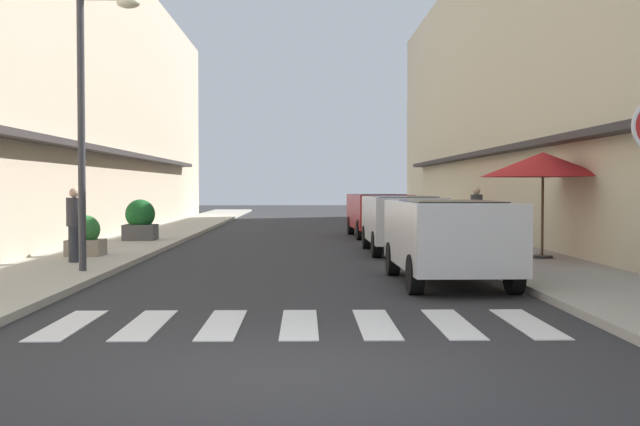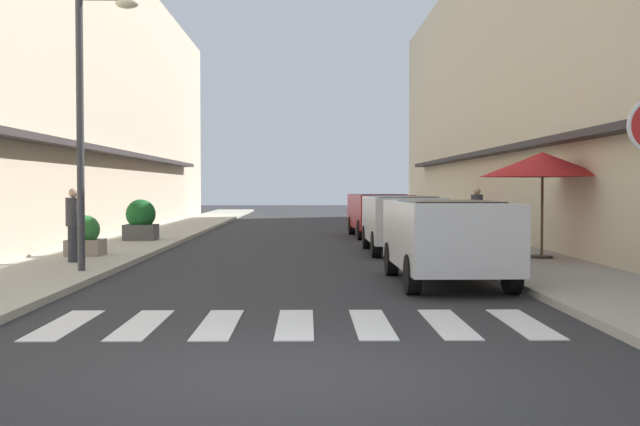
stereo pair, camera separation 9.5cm
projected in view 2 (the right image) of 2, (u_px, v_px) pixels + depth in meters
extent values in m
plane|color=#2B2B2D|center=(303.00, 241.00, 25.11)|extent=(98.53, 98.53, 0.00)
cube|color=#ADA899|center=(146.00, 240.00, 25.04)|extent=(2.53, 62.70, 0.12)
cube|color=#9E998E|center=(458.00, 239.00, 25.19)|extent=(2.53, 62.70, 0.12)
cube|color=#C6B299|center=(37.00, 91.00, 26.06)|extent=(5.00, 42.31, 9.68)
cube|color=#332D2D|center=(122.00, 154.00, 26.17)|extent=(0.50, 29.61, 0.16)
cube|color=beige|center=(566.00, 83.00, 26.32)|extent=(5.00, 42.31, 10.27)
cube|color=#332D2D|center=(483.00, 154.00, 26.35)|extent=(0.50, 29.61, 0.16)
cube|color=silver|center=(65.00, 325.00, 9.89)|extent=(0.45, 2.20, 0.01)
cube|color=silver|center=(142.00, 324.00, 9.91)|extent=(0.45, 2.20, 0.01)
cube|color=silver|center=(219.00, 324.00, 9.92)|extent=(0.45, 2.20, 0.01)
cube|color=silver|center=(295.00, 324.00, 9.94)|extent=(0.45, 2.20, 0.01)
cube|color=silver|center=(372.00, 324.00, 9.95)|extent=(0.45, 2.20, 0.01)
cube|color=silver|center=(448.00, 324.00, 9.97)|extent=(0.45, 2.20, 0.01)
cube|color=silver|center=(524.00, 323.00, 9.98)|extent=(0.45, 2.20, 0.01)
cube|color=silver|center=(446.00, 234.00, 14.06)|extent=(1.82, 4.21, 1.13)
cube|color=black|center=(448.00, 217.00, 13.84)|extent=(1.51, 2.37, 0.56)
cylinder|color=black|center=(391.00, 259.00, 15.43)|extent=(0.23, 0.64, 0.64)
cylinder|color=black|center=(473.00, 259.00, 15.48)|extent=(0.23, 0.64, 0.64)
cylinder|color=black|center=(413.00, 275.00, 12.68)|extent=(0.23, 0.64, 0.64)
cylinder|color=black|center=(512.00, 274.00, 12.73)|extent=(0.23, 0.64, 0.64)
cube|color=silver|center=(402.00, 219.00, 20.66)|extent=(1.78, 4.19, 1.13)
cube|color=black|center=(403.00, 207.00, 20.45)|extent=(1.49, 2.35, 0.56)
cylinder|color=black|center=(367.00, 237.00, 22.04)|extent=(0.22, 0.64, 0.64)
cylinder|color=black|center=(424.00, 237.00, 22.08)|extent=(0.22, 0.64, 0.64)
cylinder|color=black|center=(376.00, 244.00, 19.29)|extent=(0.22, 0.64, 0.64)
cylinder|color=black|center=(442.00, 244.00, 19.32)|extent=(0.22, 0.64, 0.64)
cube|color=maroon|center=(379.00, 211.00, 27.21)|extent=(1.94, 4.50, 1.13)
cube|color=black|center=(380.00, 202.00, 26.98)|extent=(1.58, 2.54, 0.56)
cylinder|color=black|center=(352.00, 226.00, 28.64)|extent=(0.25, 0.65, 0.64)
cylinder|color=black|center=(396.00, 226.00, 28.73)|extent=(0.25, 0.65, 0.64)
cylinder|color=black|center=(361.00, 230.00, 25.72)|extent=(0.25, 0.65, 0.64)
cylinder|color=black|center=(410.00, 230.00, 25.81)|extent=(0.25, 0.65, 0.64)
cylinder|color=#38383D|center=(80.00, 131.00, 15.09)|extent=(0.14, 0.14, 5.29)
ellipsoid|color=beige|center=(127.00, 3.00, 15.03)|extent=(0.44, 0.28, 0.20)
cylinder|color=#262626|center=(542.00, 257.00, 17.86)|extent=(0.48, 0.48, 0.06)
cylinder|color=#4C3823|center=(542.00, 211.00, 17.82)|extent=(0.06, 0.06, 2.09)
cone|color=red|center=(542.00, 164.00, 17.79)|extent=(2.76, 2.76, 0.55)
cube|color=gray|center=(86.00, 247.00, 18.59)|extent=(0.80, 0.80, 0.37)
sphere|color=#2D7533|center=(85.00, 229.00, 18.58)|extent=(0.67, 0.67, 0.67)
cube|color=#4C4C4C|center=(141.00, 232.00, 23.98)|extent=(0.93, 0.93, 0.46)
sphere|color=#195623|center=(141.00, 214.00, 23.96)|extent=(0.89, 0.89, 0.89)
cylinder|color=#282B33|center=(477.00, 229.00, 22.73)|extent=(0.26, 0.26, 0.77)
cylinder|color=#333338|center=(477.00, 205.00, 22.71)|extent=(0.34, 0.34, 0.61)
sphere|color=tan|center=(477.00, 191.00, 22.69)|extent=(0.21, 0.21, 0.21)
cylinder|color=#282B33|center=(74.00, 244.00, 16.90)|extent=(0.26, 0.26, 0.76)
cylinder|color=#333338|center=(74.00, 212.00, 16.88)|extent=(0.34, 0.34, 0.60)
sphere|color=tan|center=(74.00, 193.00, 16.87)|extent=(0.21, 0.21, 0.21)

